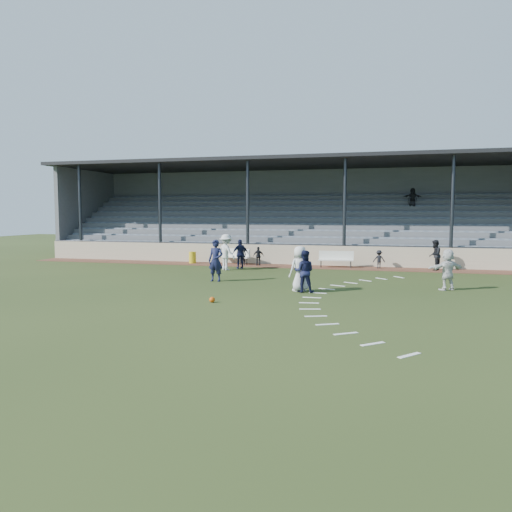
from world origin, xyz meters
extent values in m
plane|color=#2A3817|center=(0.00, 0.00, 0.00)|extent=(90.00, 90.00, 0.00)
cube|color=brown|center=(0.00, 10.50, 0.01)|extent=(34.00, 2.00, 0.02)
cube|color=#C6B698|center=(0.00, 11.55, 0.60)|extent=(34.00, 0.18, 1.20)
cube|color=white|center=(-3.54, 10.79, 0.45)|extent=(2.02, 1.02, 0.06)
cube|color=white|center=(-3.54, 11.01, 0.70)|extent=(1.91, 0.70, 0.54)
cylinder|color=#2E3035|center=(-4.34, 11.07, 0.22)|extent=(0.06, 0.06, 0.40)
cylinder|color=#2E3035|center=(-2.73, 10.52, 0.22)|extent=(0.06, 0.06, 0.40)
cube|color=white|center=(2.65, 10.43, 0.45)|extent=(2.02, 0.55, 0.06)
cube|color=white|center=(2.65, 10.65, 0.70)|extent=(2.00, 0.21, 0.54)
cylinder|color=#2E3035|center=(1.80, 10.37, 0.22)|extent=(0.06, 0.06, 0.40)
cylinder|color=#2E3035|center=(3.50, 10.49, 0.22)|extent=(0.06, 0.06, 0.40)
cylinder|color=gold|center=(-6.32, 10.63, 0.38)|extent=(0.45, 0.45, 0.72)
sphere|color=#CC4D0C|center=(-0.43, -1.93, 0.10)|extent=(0.20, 0.20, 0.20)
imported|color=silver|center=(2.14, 1.39, 0.92)|extent=(1.07, 1.04, 1.85)
imported|color=#141737|center=(-2.15, 3.29, 0.97)|extent=(0.73, 0.50, 1.95)
imported|color=#141737|center=(2.35, 1.19, 0.85)|extent=(0.86, 0.69, 1.69)
imported|color=silver|center=(-3.13, 7.78, 1.00)|extent=(1.49, 1.31, 2.00)
imported|color=#141737|center=(-2.56, 8.60, 0.84)|extent=(1.05, 0.86, 1.67)
imported|color=silver|center=(7.97, 3.28, 0.85)|extent=(1.62, 1.25, 1.71)
imported|color=black|center=(8.06, 10.51, 0.86)|extent=(0.83, 0.96, 1.67)
imported|color=black|center=(-2.97, 10.40, 0.63)|extent=(0.50, 0.39, 1.21)
imported|color=black|center=(-1.96, 10.37, 0.58)|extent=(0.71, 0.47, 1.12)
imported|color=black|center=(5.07, 10.73, 0.54)|extent=(0.72, 0.49, 1.04)
cube|color=slate|center=(0.00, 12.10, 0.60)|extent=(34.00, 0.80, 1.20)
cube|color=slate|center=(0.00, 12.20, 1.25)|extent=(33.00, 0.28, 0.10)
cube|color=slate|center=(0.00, 12.90, 0.80)|extent=(34.00, 0.80, 1.60)
cube|color=slate|center=(0.00, 13.00, 1.65)|extent=(33.00, 0.28, 0.10)
cube|color=slate|center=(0.00, 13.70, 1.00)|extent=(34.00, 0.80, 2.00)
cube|color=slate|center=(0.00, 13.80, 2.05)|extent=(33.00, 0.28, 0.10)
cube|color=slate|center=(0.00, 14.50, 1.20)|extent=(34.00, 0.80, 2.40)
cube|color=slate|center=(0.00, 14.60, 2.45)|extent=(33.00, 0.28, 0.10)
cube|color=slate|center=(0.00, 15.30, 1.40)|extent=(34.00, 0.80, 2.80)
cube|color=slate|center=(0.00, 15.40, 2.85)|extent=(33.00, 0.28, 0.10)
cube|color=slate|center=(0.00, 16.10, 1.60)|extent=(34.00, 0.80, 3.20)
cube|color=slate|center=(0.00, 16.20, 3.25)|extent=(33.00, 0.28, 0.10)
cube|color=slate|center=(0.00, 16.90, 1.80)|extent=(34.00, 0.80, 3.60)
cube|color=slate|center=(0.00, 17.00, 3.65)|extent=(33.00, 0.28, 0.10)
cube|color=slate|center=(0.00, 17.70, 2.00)|extent=(34.00, 0.80, 4.00)
cube|color=slate|center=(0.00, 17.80, 4.05)|extent=(33.00, 0.28, 0.10)
cube|color=slate|center=(0.00, 18.50, 2.20)|extent=(34.00, 0.80, 4.40)
cube|color=slate|center=(0.00, 18.60, 4.45)|extent=(33.00, 0.28, 0.10)
cube|color=slate|center=(0.00, 19.10, 3.20)|extent=(34.00, 0.40, 6.40)
cube|color=slate|center=(-16.85, 15.50, 3.20)|extent=(0.30, 7.80, 6.40)
cube|color=black|center=(0.00, 15.20, 6.50)|extent=(34.60, 9.00, 0.22)
cylinder|color=#2E3035|center=(-15.00, 11.65, 3.25)|extent=(0.20, 0.20, 6.50)
cylinder|color=#2E3035|center=(-9.00, 11.65, 3.25)|extent=(0.20, 0.20, 6.50)
cylinder|color=#2E3035|center=(-3.00, 11.65, 3.25)|extent=(0.20, 0.20, 6.50)
cylinder|color=#2E3035|center=(3.00, 11.65, 3.25)|extent=(0.20, 0.20, 6.50)
cylinder|color=#2E3035|center=(9.00, 11.65, 3.25)|extent=(0.20, 0.20, 6.50)
cylinder|color=#2E3035|center=(0.00, 11.55, 1.25)|extent=(34.00, 0.05, 0.05)
imported|color=black|center=(7.06, 16.94, 4.19)|extent=(0.65, 0.50, 1.18)
imported|color=black|center=(7.06, 16.94, 4.23)|extent=(1.18, 0.43, 1.25)
cube|color=white|center=(6.12, 7.01, 0.01)|extent=(0.54, 0.61, 0.01)
cube|color=white|center=(5.29, 6.22, 0.01)|extent=(0.59, 0.56, 0.01)
cube|color=white|center=(4.57, 5.34, 0.01)|extent=(0.64, 0.51, 0.01)
cube|color=white|center=(3.96, 4.38, 0.01)|extent=(0.67, 0.44, 0.01)
cube|color=white|center=(3.48, 3.34, 0.01)|extent=(0.70, 0.37, 0.01)
cube|color=white|center=(3.13, 2.26, 0.01)|extent=(0.71, 0.29, 0.01)
cube|color=white|center=(2.92, 1.14, 0.01)|extent=(0.71, 0.21, 0.01)
cube|color=white|center=(2.85, 0.00, 0.01)|extent=(0.70, 0.12, 0.01)
cube|color=white|center=(2.92, -1.14, 0.01)|extent=(0.71, 0.21, 0.01)
cube|color=white|center=(3.13, -2.26, 0.01)|extent=(0.71, 0.29, 0.01)
cube|color=white|center=(3.48, -3.34, 0.01)|extent=(0.70, 0.37, 0.01)
cube|color=white|center=(3.96, -4.38, 0.01)|extent=(0.67, 0.44, 0.01)
cube|color=white|center=(4.57, -5.34, 0.01)|extent=(0.64, 0.51, 0.01)
cube|color=white|center=(5.29, -6.22, 0.01)|extent=(0.59, 0.56, 0.01)
cube|color=white|center=(6.12, -7.01, 0.01)|extent=(0.54, 0.61, 0.01)
camera|label=1|loc=(5.63, -18.46, 3.20)|focal=35.00mm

